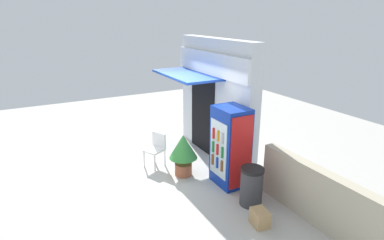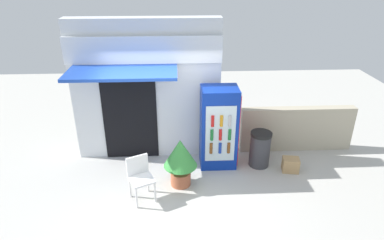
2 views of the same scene
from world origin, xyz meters
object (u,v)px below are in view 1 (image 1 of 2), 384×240
Objects in this scene: cardboard_box at (260,218)px; drink_cooler at (230,147)px; potted_plant_near_shop at (183,150)px; trash_bin at (251,186)px; plastic_chair at (156,147)px.

drink_cooler is at bearing 166.25° from cardboard_box.
drink_cooler is 1.74m from cardboard_box.
potted_plant_near_shop reaches higher than trash_bin.
plastic_chair reaches higher than cardboard_box.
trash_bin is 0.73m from cardboard_box.
drink_cooler reaches higher than trash_bin.
trash_bin is (0.91, -0.10, -0.49)m from drink_cooler.
plastic_chair is 2.50× the size of cardboard_box.
drink_cooler is at bearing 41.28° from potted_plant_near_shop.
drink_cooler reaches higher than cardboard_box.
potted_plant_near_shop is at bearing -138.72° from drink_cooler.
potted_plant_near_shop is 2.44m from cardboard_box.
drink_cooler is 2.24× the size of trash_bin.
trash_bin is at bearing 155.97° from cardboard_box.
potted_plant_near_shop is at bearing 26.33° from plastic_chair.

